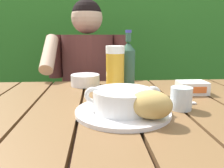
# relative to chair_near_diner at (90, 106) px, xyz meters

# --- Properties ---
(dining_table) EXTENTS (1.46, 0.83, 0.75)m
(dining_table) POSITION_rel_chair_near_diner_xyz_m (0.08, -0.85, 0.19)
(dining_table) COLOR brown
(dining_table) RESTS_ON ground_plane
(hedge_backdrop) EXTENTS (4.20, 0.98, 2.69)m
(hedge_backdrop) POSITION_rel_chair_near_diner_xyz_m (0.26, 0.73, 0.75)
(hedge_backdrop) COLOR #2B6920
(hedge_backdrop) RESTS_ON ground_plane
(chair_near_diner) EXTENTS (0.42, 0.41, 0.96)m
(chair_near_diner) POSITION_rel_chair_near_diner_xyz_m (0.00, 0.00, 0.00)
(chair_near_diner) COLOR brown
(chair_near_diner) RESTS_ON ground_plane
(person_eating) EXTENTS (0.48, 0.47, 1.19)m
(person_eating) POSITION_rel_chair_near_diner_xyz_m (-0.00, -0.20, 0.23)
(person_eating) COLOR brown
(person_eating) RESTS_ON ground_plane
(serving_plate) EXTENTS (0.29, 0.29, 0.01)m
(serving_plate) POSITION_rel_chair_near_diner_xyz_m (0.13, -0.93, 0.28)
(serving_plate) COLOR white
(serving_plate) RESTS_ON dining_table
(soup_bowl) EXTENTS (0.23, 0.18, 0.07)m
(soup_bowl) POSITION_rel_chair_near_diner_xyz_m (0.13, -0.93, 0.32)
(soup_bowl) COLOR white
(soup_bowl) RESTS_ON serving_plate
(bread_roll) EXTENTS (0.14, 0.13, 0.08)m
(bread_roll) POSITION_rel_chair_near_diner_xyz_m (0.20, -1.01, 0.33)
(bread_roll) COLOR tan
(bread_roll) RESTS_ON serving_plate
(beer_glass) EXTENTS (0.07, 0.07, 0.19)m
(beer_glass) POSITION_rel_chair_near_diner_xyz_m (0.13, -0.69, 0.37)
(beer_glass) COLOR gold
(beer_glass) RESTS_ON dining_table
(beer_bottle) EXTENTS (0.06, 0.06, 0.25)m
(beer_bottle) POSITION_rel_chair_near_diner_xyz_m (0.19, -0.62, 0.38)
(beer_bottle) COLOR #30553E
(beer_bottle) RESTS_ON dining_table
(water_glass_small) EXTENTS (0.07, 0.07, 0.07)m
(water_glass_small) POSITION_rel_chair_near_diner_xyz_m (0.32, -0.90, 0.31)
(water_glass_small) COLOR silver
(water_glass_small) RESTS_ON dining_table
(butter_tub) EXTENTS (0.11, 0.09, 0.05)m
(butter_tub) POSITION_rel_chair_near_diner_xyz_m (0.44, -0.71, 0.30)
(butter_tub) COLOR white
(butter_tub) RESTS_ON dining_table
(table_knife) EXTENTS (0.15, 0.02, 0.01)m
(table_knife) POSITION_rel_chair_near_diner_xyz_m (0.30, -0.85, 0.28)
(table_knife) COLOR silver
(table_knife) RESTS_ON dining_table
(diner_bowl) EXTENTS (0.13, 0.13, 0.05)m
(diner_bowl) POSITION_rel_chair_near_diner_xyz_m (0.00, -0.53, 0.30)
(diner_bowl) COLOR white
(diner_bowl) RESTS_ON dining_table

